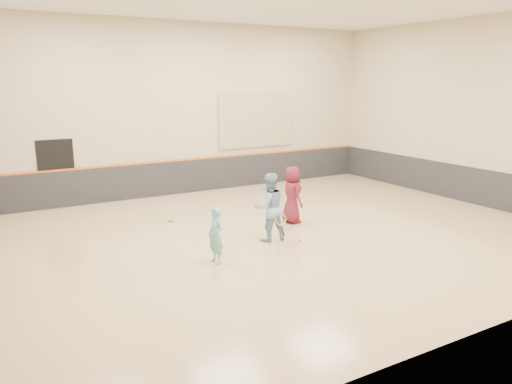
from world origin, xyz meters
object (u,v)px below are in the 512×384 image
instructor (269,207)px  young_man (292,195)px  spare_racket (163,220)px  girl (216,236)px

instructor → young_man: instructor is taller
young_man → spare_racket: young_man is taller
instructor → young_man: bearing=-137.9°
girl → instructor: instructor is taller
girl → spare_racket: bearing=170.8°
young_man → instructor: bearing=130.6°
instructor → spare_racket: bearing=-55.2°
spare_racket → girl: bearing=-91.9°
instructor → young_man: (1.44, 1.08, -0.06)m
instructor → spare_racket: instructor is taller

